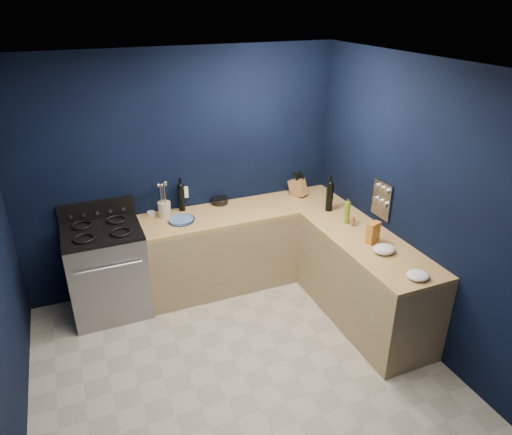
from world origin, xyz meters
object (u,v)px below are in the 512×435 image
plate_stack (181,220)px  crouton_bag (373,233)px  gas_range (108,272)px  utensil_crock (164,209)px  knife_block (298,188)px

plate_stack → crouton_bag: crouton_bag is taller
gas_range → utensil_crock: 0.87m
knife_block → crouton_bag: knife_block is taller
gas_range → utensil_crock: (0.67, 0.17, 0.52)m
knife_block → gas_range: bearing=155.5°
plate_stack → crouton_bag: size_ratio=1.26×
crouton_bag → plate_stack: bearing=123.2°
utensil_crock → crouton_bag: (1.71, -1.33, 0.02)m
gas_range → utensil_crock: size_ratio=5.50×
plate_stack → utensil_crock: 0.24m
knife_block → crouton_bag: bearing=-112.1°
gas_range → knife_block: (2.24, 0.14, 0.54)m
knife_block → crouton_bag: size_ratio=0.96×
utensil_crock → knife_block: (1.57, -0.03, 0.02)m
gas_range → knife_block: knife_block is taller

